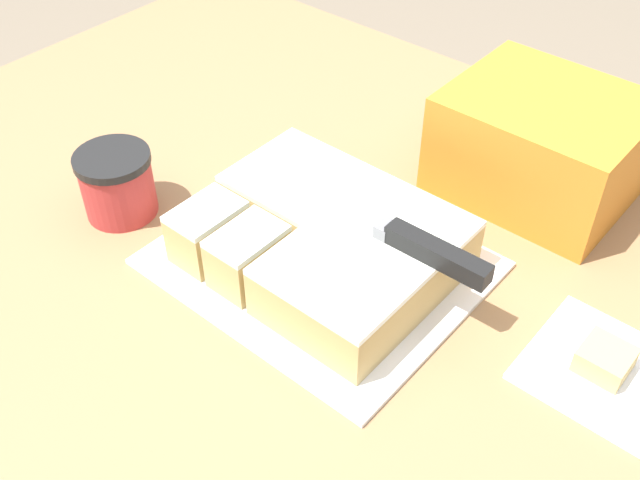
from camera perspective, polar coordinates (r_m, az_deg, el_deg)
cake_board at (r=0.88m, az=0.00°, el=-1.77°), size 0.35×0.29×0.01m
cake at (r=0.85m, az=0.30°, el=-0.01°), size 0.29×0.23×0.07m
knife at (r=0.79m, az=7.18°, el=-0.24°), size 0.30×0.03×0.02m
coffee_cup at (r=0.96m, az=-15.20°, el=4.17°), size 0.09×0.09×0.09m
paper_napkin at (r=0.82m, az=20.62°, el=-9.22°), size 0.14×0.14×0.01m
brownie at (r=0.81m, az=20.89°, el=-8.50°), size 0.05×0.05×0.03m
storage_box at (r=0.99m, az=16.52°, el=6.99°), size 0.23×0.20×0.13m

